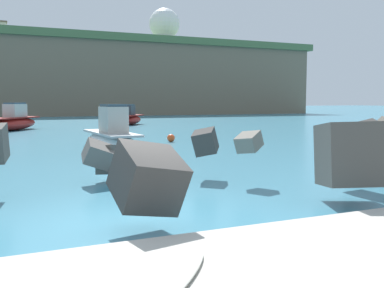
{
  "coord_description": "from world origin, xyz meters",
  "views": [
    {
      "loc": [
        -2.76,
        -8.2,
        2.29
      ],
      "look_at": [
        1.21,
        0.5,
        1.4
      ],
      "focal_mm": 42.97,
      "sensor_mm": 36.0,
      "label": 1
    }
  ],
  "objects_px": {
    "spare_surfboard": "(177,278)",
    "boat_near_left": "(112,136)",
    "boat_mid_centre": "(13,121)",
    "radar_dome": "(164,28)",
    "mooring_buoy_inner": "(171,138)",
    "boat_near_right": "(129,118)"
  },
  "relations": [
    {
      "from": "boat_near_left",
      "to": "spare_surfboard",
      "type": "bearing_deg",
      "value": -102.1
    },
    {
      "from": "spare_surfboard",
      "to": "boat_near_left",
      "type": "relative_size",
      "value": 0.3
    },
    {
      "from": "boat_near_right",
      "to": "spare_surfboard",
      "type": "bearing_deg",
      "value": -105.87
    },
    {
      "from": "spare_surfboard",
      "to": "boat_mid_centre",
      "type": "height_order",
      "value": "boat_mid_centre"
    },
    {
      "from": "spare_surfboard",
      "to": "mooring_buoy_inner",
      "type": "distance_m",
      "value": 20.92
    },
    {
      "from": "boat_mid_centre",
      "to": "mooring_buoy_inner",
      "type": "relative_size",
      "value": 13.89
    },
    {
      "from": "mooring_buoy_inner",
      "to": "radar_dome",
      "type": "height_order",
      "value": "radar_dome"
    },
    {
      "from": "boat_near_left",
      "to": "boat_near_right",
      "type": "distance_m",
      "value": 23.77
    },
    {
      "from": "boat_near_right",
      "to": "radar_dome",
      "type": "bearing_deg",
      "value": 65.25
    },
    {
      "from": "spare_surfboard",
      "to": "mooring_buoy_inner",
      "type": "relative_size",
      "value": 3.99
    },
    {
      "from": "boat_near_left",
      "to": "boat_mid_centre",
      "type": "height_order",
      "value": "boat_mid_centre"
    },
    {
      "from": "spare_surfboard",
      "to": "mooring_buoy_inner",
      "type": "height_order",
      "value": "mooring_buoy_inner"
    },
    {
      "from": "spare_surfboard",
      "to": "radar_dome",
      "type": "bearing_deg",
      "value": 68.97
    },
    {
      "from": "mooring_buoy_inner",
      "to": "boat_near_left",
      "type": "bearing_deg",
      "value": -145.4
    },
    {
      "from": "spare_surfboard",
      "to": "boat_near_left",
      "type": "bearing_deg",
      "value": 77.9
    },
    {
      "from": "boat_near_right",
      "to": "mooring_buoy_inner",
      "type": "height_order",
      "value": "boat_near_right"
    },
    {
      "from": "spare_surfboard",
      "to": "boat_near_left",
      "type": "xyz_separation_m",
      "value": [
        3.55,
        16.55,
        0.38
      ]
    },
    {
      "from": "boat_near_left",
      "to": "mooring_buoy_inner",
      "type": "bearing_deg",
      "value": 34.6
    },
    {
      "from": "mooring_buoy_inner",
      "to": "radar_dome",
      "type": "distance_m",
      "value": 77.95
    },
    {
      "from": "radar_dome",
      "to": "mooring_buoy_inner",
      "type": "bearing_deg",
      "value": -110.85
    },
    {
      "from": "boat_mid_centre",
      "to": "radar_dome",
      "type": "relative_size",
      "value": 0.65
    },
    {
      "from": "boat_mid_centre",
      "to": "boat_near_left",
      "type": "bearing_deg",
      "value": -79.29
    }
  ]
}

